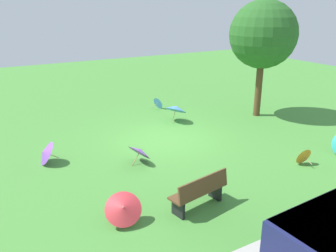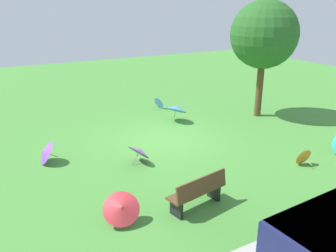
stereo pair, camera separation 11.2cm
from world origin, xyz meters
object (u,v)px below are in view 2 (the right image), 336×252
parasol_blue_1 (160,103)px  parasol_purple_0 (45,152)px  parasol_blue_0 (176,108)px  shade_tree (264,35)px  parasol_red_0 (121,208)px  park_bench (198,192)px  parasol_orange_0 (302,156)px  parasol_purple_1 (140,151)px

parasol_blue_1 → parasol_purple_0: bearing=31.1°
parasol_blue_0 → parasol_blue_1: 2.16m
shade_tree → parasol_red_0: 10.33m
parasol_red_0 → parasol_purple_0: bearing=-78.7°
park_bench → parasol_blue_1: size_ratio=2.60×
parasol_blue_1 → parasol_orange_0: 7.83m
park_bench → parasol_orange_0: size_ratio=2.81×
shade_tree → parasol_orange_0: 6.12m
park_bench → shade_tree: 8.95m
parasol_purple_0 → parasol_purple_1: bearing=151.8°
parasol_purple_0 → parasol_red_0: parasol_red_0 is taller
parasol_red_0 → parasol_orange_0: parasol_red_0 is taller
parasol_orange_0 → parasol_purple_1: bearing=-31.0°
parasol_red_0 → shade_tree: bearing=-150.9°
parasol_purple_1 → parasol_red_0: 3.39m
parasol_blue_1 → parasol_orange_0: (-0.97, 7.77, 0.00)m
parasol_purple_0 → parasol_blue_1: (-6.11, -3.69, -0.09)m
park_bench → parasol_red_0: park_bench is taller
parasol_purple_0 → parasol_red_0: (-0.86, 4.30, 0.07)m
park_bench → shade_tree: size_ratio=0.33×
parasol_blue_1 → shade_tree: bearing=136.4°
parasol_red_0 → parasol_orange_0: size_ratio=1.77×
parasol_blue_0 → shade_tree: bearing=163.7°
park_bench → parasol_orange_0: (-4.30, -0.50, -0.18)m
parasol_purple_0 → parasol_orange_0: parasol_purple_0 is taller
shade_tree → parasol_purple_0: size_ratio=6.13×
shade_tree → parasol_blue_1: (3.35, -3.19, -3.29)m
park_bench → parasol_blue_1: 8.91m
shade_tree → parasol_blue_1: shade_tree is taller
parasol_red_0 → park_bench: bearing=171.6°
parasol_red_0 → parasol_orange_0: 6.22m
shade_tree → parasol_purple_1: size_ratio=5.39×
shade_tree → parasol_blue_0: bearing=-16.3°
parasol_blue_0 → parasol_orange_0: (-1.29, 5.65, -0.31)m
park_bench → parasol_purple_1: park_bench is taller
shade_tree → parasol_red_0: (8.60, 4.79, -3.13)m
parasol_purple_0 → parasol_orange_0: (-7.08, 4.08, -0.09)m
park_bench → parasol_red_0: size_ratio=1.58×
parasol_blue_1 → parasol_orange_0: parasol_orange_0 is taller
parasol_orange_0 → shade_tree: bearing=-117.5°
parasol_purple_0 → parasol_orange_0: size_ratio=1.39×
parasol_blue_0 → parasol_purple_1: bearing=43.8°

